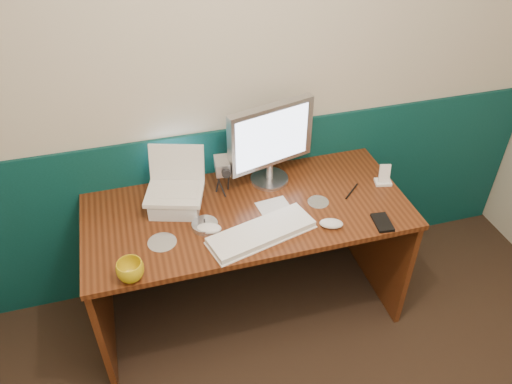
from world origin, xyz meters
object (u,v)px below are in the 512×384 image
object	(u,v)px
laptop	(172,177)
monitor	(270,143)
desk	(248,262)
mug	(130,271)
keyboard	(262,233)
camcorder	(223,178)

from	to	relation	value
laptop	monitor	size ratio (longest dim) A/B	0.58
desk	laptop	world-z (taller)	laptop
monitor	desk	bearing A→B (deg)	-145.66
desk	monitor	bearing A→B (deg)	49.24
desk	mug	distance (m)	0.78
keyboard	camcorder	world-z (taller)	camcorder
mug	camcorder	xyz separation A→B (m)	(0.50, 0.47, 0.05)
laptop	mug	distance (m)	0.50
laptop	camcorder	distance (m)	0.28
monitor	camcorder	world-z (taller)	monitor
monitor	mug	xyz separation A→B (m)	(-0.76, -0.51, -0.19)
laptop	keyboard	size ratio (longest dim) A/B	0.54
laptop	keyboard	distance (m)	0.50
desk	mug	bearing A→B (deg)	-152.51
camcorder	desk	bearing A→B (deg)	-56.51
laptop	mug	world-z (taller)	laptop
desk	laptop	xyz separation A→B (m)	(-0.34, 0.10, 0.57)
mug	desk	bearing A→B (deg)	27.49
keyboard	mug	world-z (taller)	mug
desk	camcorder	distance (m)	0.50
camcorder	keyboard	bearing A→B (deg)	-69.11
laptop	mug	size ratio (longest dim) A/B	2.35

